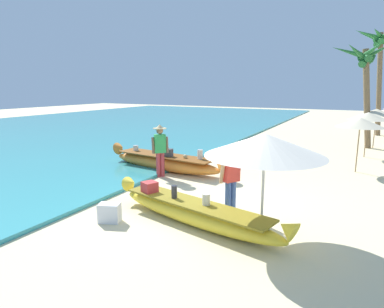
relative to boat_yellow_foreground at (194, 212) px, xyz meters
name	(u,v)px	position (x,y,z in m)	size (l,w,h in m)	color
ground_plane	(212,211)	(0.06, 0.84, -0.27)	(80.00, 80.00, 0.00)	beige
sea	(56,132)	(-14.79, 8.84, -0.22)	(24.00, 56.00, 0.10)	teal
boat_yellow_foreground	(194,212)	(0.00, 0.00, 0.00)	(4.60, 1.59, 0.78)	yellow
boat_orange_midground	(165,162)	(-3.06, 3.69, 0.04)	(4.92, 1.31, 0.88)	orange
person_vendor_hatted	(160,147)	(-2.74, 2.91, 0.74)	(0.54, 0.52, 1.75)	#B2383D
person_tourist_customer	(231,178)	(0.55, 0.79, 0.63)	(0.46, 0.56, 1.60)	#3D5BA8
patio_umbrella_large	(265,145)	(1.49, 0.05, 1.59)	(2.30, 2.30, 2.09)	#B7B7BC
parasol_row_0	(360,123)	(3.03, 6.61, 1.47)	(1.60, 1.60, 1.91)	#8E6B47
parasol_row_1	(368,116)	(3.29, 9.58, 1.47)	(1.60, 1.60, 1.91)	#8E6B47
parasol_row_2	(377,112)	(3.67, 12.22, 1.47)	(1.60, 1.60, 1.91)	#8E6B47
palm_tree_tall_inland	(380,47)	(3.62, 17.20, 4.99)	(2.77, 2.81, 6.44)	brown
palm_tree_mid_cluster	(364,64)	(2.92, 12.03, 3.76)	(2.64, 2.58, 5.03)	brown
cooler_box	(110,213)	(-1.69, -0.77, -0.06)	(0.46, 0.29, 0.43)	silver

